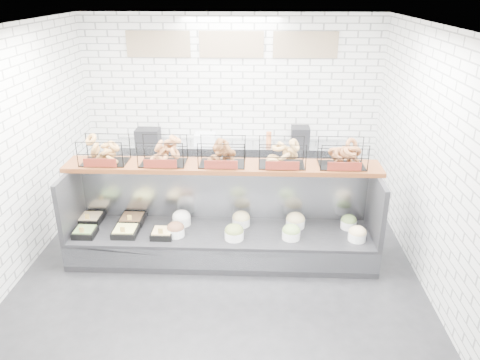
{
  "coord_description": "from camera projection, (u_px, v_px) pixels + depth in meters",
  "views": [
    {
      "loc": [
        0.46,
        -5.12,
        3.43
      ],
      "look_at": [
        0.23,
        0.45,
        1.07
      ],
      "focal_mm": 35.0,
      "sensor_mm": 36.0,
      "label": 1
    }
  ],
  "objects": [
    {
      "name": "prep_counter",
      "position": [
        231.0,
        167.0,
        8.12
      ],
      "size": [
        4.0,
        0.6,
        1.2
      ],
      "color": "#93969B",
      "rests_on": "ground"
    },
    {
      "name": "display_case",
      "position": [
        222.0,
        234.0,
        6.26
      ],
      "size": [
        4.0,
        0.9,
        1.2
      ],
      "color": "black",
      "rests_on": "ground"
    },
    {
      "name": "ground",
      "position": [
        221.0,
        269.0,
        6.07
      ],
      "size": [
        5.5,
        5.5,
        0.0
      ],
      "primitive_type": "plane",
      "color": "black",
      "rests_on": "ground"
    },
    {
      "name": "room_shell",
      "position": [
        222.0,
        102.0,
        5.82
      ],
      "size": [
        5.02,
        5.51,
        3.01
      ],
      "color": "white",
      "rests_on": "ground"
    },
    {
      "name": "bagel_shelf",
      "position": [
        222.0,
        155.0,
        6.0
      ],
      "size": [
        4.1,
        0.5,
        0.4
      ],
      "color": "#4D2410",
      "rests_on": "display_case"
    }
  ]
}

